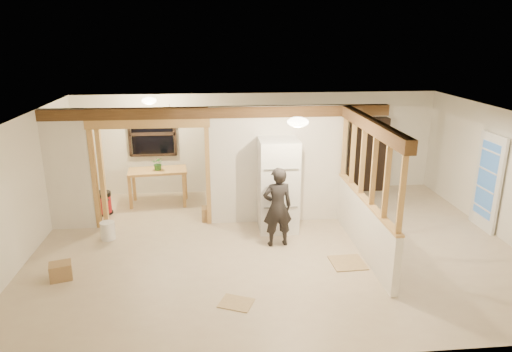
{
  "coord_description": "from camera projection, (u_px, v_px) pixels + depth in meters",
  "views": [
    {
      "loc": [
        -1.1,
        -7.92,
        3.89
      ],
      "look_at": [
        -0.32,
        0.4,
        1.27
      ],
      "focal_mm": 32.0,
      "sensor_mm": 36.0,
      "label": 1
    }
  ],
  "objects": [
    {
      "name": "wall_right",
      "position": [
        506.0,
        176.0,
        8.82
      ],
      "size": [
        0.01,
        6.5,
        2.5
      ],
      "primitive_type": "cube",
      "color": "white",
      "rests_on": "floor"
    },
    {
      "name": "stud_partition",
      "position": [
        368.0,
        166.0,
        8.05
      ],
      "size": [
        0.14,
        3.2,
        1.32
      ],
      "primitive_type": "cube",
      "color": "tan",
      "rests_on": "pony_wall"
    },
    {
      "name": "refrigerator",
      "position": [
        278.0,
        185.0,
        9.24
      ],
      "size": [
        0.78,
        0.76,
        1.9
      ],
      "primitive_type": "cube",
      "color": "white",
      "rests_on": "floor"
    },
    {
      "name": "ceiling_dome_main",
      "position": [
        298.0,
        122.0,
        7.6
      ],
      "size": [
        0.36,
        0.36,
        0.16
      ],
      "primitive_type": "ellipsoid",
      "color": "#FFEABF",
      "rests_on": "ceiling"
    },
    {
      "name": "french_door",
      "position": [
        488.0,
        182.0,
        9.26
      ],
      "size": [
        0.12,
        0.86,
        2.0
      ],
      "primitive_type": "cube",
      "color": "white",
      "rests_on": "floor"
    },
    {
      "name": "header_beam_back",
      "position": [
        218.0,
        112.0,
        9.13
      ],
      "size": [
        7.0,
        0.18,
        0.22
      ],
      "primitive_type": "cube",
      "color": "brown",
      "rests_on": "ceiling"
    },
    {
      "name": "partition_left_stub",
      "position": [
        68.0,
        170.0,
        9.19
      ],
      "size": [
        0.9,
        0.12,
        2.5
      ],
      "primitive_type": "cube",
      "color": "silver",
      "rests_on": "floor"
    },
    {
      "name": "floor",
      "position": [
        274.0,
        245.0,
        8.79
      ],
      "size": [
        9.0,
        6.5,
        0.01
      ],
      "primitive_type": "cube",
      "color": "beige",
      "rests_on": "ground"
    },
    {
      "name": "ceiling_dome_util",
      "position": [
        149.0,
        101.0,
        10.01
      ],
      "size": [
        0.32,
        0.32,
        0.14
      ],
      "primitive_type": "ellipsoid",
      "color": "#FFEABF",
      "rests_on": "ceiling"
    },
    {
      "name": "window_back",
      "position": [
        152.0,
        134.0,
        11.1
      ],
      "size": [
        1.12,
        0.1,
        1.1
      ],
      "primitive_type": "cube",
      "color": "black",
      "rests_on": "wall_back"
    },
    {
      "name": "woman",
      "position": [
        278.0,
        207.0,
        8.56
      ],
      "size": [
        0.61,
        0.44,
        1.55
      ],
      "primitive_type": "imported",
      "rotation": [
        0.0,
        0.0,
        3.27
      ],
      "color": "black",
      "rests_on": "floor"
    },
    {
      "name": "box_util_a",
      "position": [
        210.0,
        214.0,
        9.91
      ],
      "size": [
        0.34,
        0.29,
        0.29
      ],
      "primitive_type": "cube",
      "rotation": [
        0.0,
        0.0,
        0.01
      ],
      "color": "#A07A4D",
      "rests_on": "floor"
    },
    {
      "name": "doorway_frame",
      "position": [
        152.0,
        175.0,
        9.38
      ],
      "size": [
        2.46,
        0.14,
        2.2
      ],
      "primitive_type": "cube",
      "color": "tan",
      "rests_on": "floor"
    },
    {
      "name": "work_table",
      "position": [
        159.0,
        187.0,
        10.79
      ],
      "size": [
        1.4,
        0.8,
        0.84
      ],
      "primitive_type": "cube",
      "rotation": [
        0.0,
        0.0,
        0.1
      ],
      "color": "tan",
      "rests_on": "floor"
    },
    {
      "name": "header_beam_right",
      "position": [
        371.0,
        125.0,
        7.84
      ],
      "size": [
        0.18,
        3.3,
        0.22
      ],
      "primitive_type": "cube",
      "color": "brown",
      "rests_on": "ceiling"
    },
    {
      "name": "potted_plant",
      "position": [
        158.0,
        164.0,
        10.59
      ],
      "size": [
        0.32,
        0.29,
        0.31
      ],
      "primitive_type": "imported",
      "rotation": [
        0.0,
        0.0,
        -0.17
      ],
      "color": "#2C5E26",
      "rests_on": "work_table"
    },
    {
      "name": "shop_vac",
      "position": [
        103.0,
        203.0,
        10.21
      ],
      "size": [
        0.48,
        0.48,
        0.52
      ],
      "primitive_type": "cylinder",
      "rotation": [
        0.0,
        0.0,
        -0.21
      ],
      "color": "#A31519",
      "rests_on": "floor"
    },
    {
      "name": "partition_center",
      "position": [
        277.0,
        165.0,
        9.57
      ],
      "size": [
        2.8,
        0.12,
        2.5
      ],
      "primitive_type": "cube",
      "color": "silver",
      "rests_on": "floor"
    },
    {
      "name": "wall_front",
      "position": [
        312.0,
        270.0,
        5.33
      ],
      "size": [
        9.0,
        0.01,
        2.5
      ],
      "primitive_type": "cube",
      "color": "white",
      "rests_on": "floor"
    },
    {
      "name": "wall_left",
      "position": [
        22.0,
        191.0,
        8.01
      ],
      "size": [
        0.01,
        6.5,
        2.5
      ],
      "primitive_type": "cube",
      "color": "white",
      "rests_on": "floor"
    },
    {
      "name": "bucket",
      "position": [
        108.0,
        231.0,
        8.97
      ],
      "size": [
        0.35,
        0.35,
        0.36
      ],
      "primitive_type": "cylinder",
      "rotation": [
        0.0,
        0.0,
        -0.29
      ],
      "color": "white",
      "rests_on": "floor"
    },
    {
      "name": "pony_wall",
      "position": [
        363.0,
        226.0,
        8.4
      ],
      "size": [
        0.12,
        3.2,
        1.0
      ],
      "primitive_type": "cube",
      "color": "silver",
      "rests_on": "floor"
    },
    {
      "name": "ceiling",
      "position": [
        276.0,
        116.0,
        8.04
      ],
      "size": [
        9.0,
        6.5,
        0.01
      ],
      "primitive_type": "cube",
      "color": "white"
    },
    {
      "name": "bookshelf",
      "position": [
        368.0,
        154.0,
        11.63
      ],
      "size": [
        0.94,
        0.31,
        1.88
      ],
      "primitive_type": "cube",
      "color": "black",
      "rests_on": "floor"
    },
    {
      "name": "floor_panel_near",
      "position": [
        348.0,
        263.0,
        8.07
      ],
      "size": [
        0.6,
        0.6,
        0.02
      ],
      "primitive_type": "cube",
      "rotation": [
        0.0,
        0.0,
        0.04
      ],
      "color": "tan",
      "rests_on": "floor"
    },
    {
      "name": "floor_panel_far",
      "position": [
        236.0,
        303.0,
        6.87
      ],
      "size": [
        0.6,
        0.55,
        0.02
      ],
      "primitive_type": "cube",
      "rotation": [
        0.0,
        0.0,
        -0.41
      ],
      "color": "tan",
      "rests_on": "floor"
    },
    {
      "name": "box_util_b",
      "position": [
        78.0,
        220.0,
        9.62
      ],
      "size": [
        0.27,
        0.27,
        0.25
      ],
      "primitive_type": "cube",
      "rotation": [
        0.0,
        0.0,
        -0.02
      ],
      "color": "#A07A4D",
      "rests_on": "floor"
    },
    {
      "name": "box_front",
      "position": [
        61.0,
        271.0,
        7.52
      ],
      "size": [
        0.41,
        0.37,
        0.28
      ],
      "primitive_type": "cube",
      "rotation": [
        0.0,
        0.0,
        0.29
      ],
      "color": "#A07A4D",
      "rests_on": "floor"
    },
    {
      "name": "hanging_bulb",
      "position": [
        170.0,
        119.0,
        9.48
      ],
      "size": [
        0.07,
        0.07,
        0.07
      ],
      "primitive_type": "ellipsoid",
      "color": "#FFD88C",
      "rests_on": "ceiling"
    },
    {
      "name": "wall_back",
      "position": [
        258.0,
        143.0,
        11.5
      ],
      "size": [
        9.0,
        0.01,
        2.5
      ],
      "primitive_type": "cube",
      "color": "white",
      "rests_on": "floor"
    }
  ]
}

